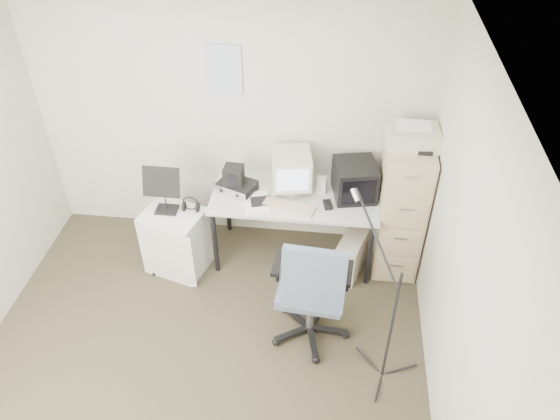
# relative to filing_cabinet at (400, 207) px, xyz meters

# --- Properties ---
(floor) EXTENTS (3.60, 3.60, 0.01)m
(floor) POSITION_rel_filing_cabinet_xyz_m (-1.58, -1.48, -0.66)
(floor) COLOR #403B26
(floor) RESTS_ON ground
(ceiling) EXTENTS (3.60, 3.60, 0.01)m
(ceiling) POSITION_rel_filing_cabinet_xyz_m (-1.58, -1.48, 1.85)
(ceiling) COLOR white
(ceiling) RESTS_ON ground
(wall_back) EXTENTS (3.60, 0.02, 2.50)m
(wall_back) POSITION_rel_filing_cabinet_xyz_m (-1.58, 0.32, 0.60)
(wall_back) COLOR silver
(wall_back) RESTS_ON ground
(wall_right) EXTENTS (0.02, 3.60, 2.50)m
(wall_right) POSITION_rel_filing_cabinet_xyz_m (0.22, -1.48, 0.60)
(wall_right) COLOR silver
(wall_right) RESTS_ON ground
(wall_calendar) EXTENTS (0.30, 0.02, 0.44)m
(wall_calendar) POSITION_rel_filing_cabinet_xyz_m (-1.60, 0.31, 1.10)
(wall_calendar) COLOR white
(wall_calendar) RESTS_ON wall_back
(filing_cabinet) EXTENTS (0.40, 0.60, 1.30)m
(filing_cabinet) POSITION_rel_filing_cabinet_xyz_m (0.00, 0.00, 0.00)
(filing_cabinet) COLOR tan
(filing_cabinet) RESTS_ON floor
(printer) EXTENTS (0.44, 0.32, 0.16)m
(printer) POSITION_rel_filing_cabinet_xyz_m (0.00, 0.00, 0.73)
(printer) COLOR #B6AC99
(printer) RESTS_ON filing_cabinet
(desk) EXTENTS (1.50, 0.70, 0.73)m
(desk) POSITION_rel_filing_cabinet_xyz_m (-0.95, -0.03, -0.29)
(desk) COLOR #B2B3AF
(desk) RESTS_ON floor
(crt_monitor) EXTENTS (0.40, 0.42, 0.38)m
(crt_monitor) POSITION_rel_filing_cabinet_xyz_m (-1.00, 0.06, 0.27)
(crt_monitor) COLOR #B6AC99
(crt_monitor) RESTS_ON desk
(crt_tv) EXTENTS (0.42, 0.44, 0.32)m
(crt_tv) POSITION_rel_filing_cabinet_xyz_m (-0.43, 0.04, 0.24)
(crt_tv) COLOR black
(crt_tv) RESTS_ON desk
(desk_speaker) EXTENTS (0.08, 0.08, 0.15)m
(desk_speaker) POSITION_rel_filing_cabinet_xyz_m (-0.72, 0.05, 0.15)
(desk_speaker) COLOR beige
(desk_speaker) RESTS_ON desk
(keyboard) EXTENTS (0.50, 0.27, 0.03)m
(keyboard) POSITION_rel_filing_cabinet_xyz_m (-1.00, -0.22, 0.09)
(keyboard) COLOR #B6AC99
(keyboard) RESTS_ON desk
(mouse) EXTENTS (0.10, 0.13, 0.03)m
(mouse) POSITION_rel_filing_cabinet_xyz_m (-0.65, -0.16, 0.10)
(mouse) COLOR black
(mouse) RESTS_ON desk
(radio_receiver) EXTENTS (0.39, 0.33, 0.09)m
(radio_receiver) POSITION_rel_filing_cabinet_xyz_m (-1.48, -0.02, 0.13)
(radio_receiver) COLOR black
(radio_receiver) RESTS_ON desk
(radio_speaker) EXTENTS (0.18, 0.16, 0.17)m
(radio_speaker) POSITION_rel_filing_cabinet_xyz_m (-1.50, -0.03, 0.26)
(radio_speaker) COLOR black
(radio_speaker) RESTS_ON radio_receiver
(papers) EXTENTS (0.29, 0.34, 0.02)m
(papers) POSITION_rel_filing_cabinet_xyz_m (-1.28, -0.19, 0.09)
(papers) COLOR white
(papers) RESTS_ON desk
(pc_tower) EXTENTS (0.32, 0.47, 0.41)m
(pc_tower) POSITION_rel_filing_cabinet_xyz_m (-0.40, -0.19, -0.45)
(pc_tower) COLOR #B6AC99
(pc_tower) RESTS_ON floor
(office_chair) EXTENTS (0.71, 0.71, 1.14)m
(office_chair) POSITION_rel_filing_cabinet_xyz_m (-0.73, -0.97, -0.08)
(office_chair) COLOR #505D6F
(office_chair) RESTS_ON floor
(side_cart) EXTENTS (0.61, 0.54, 0.64)m
(side_cart) POSITION_rel_filing_cabinet_xyz_m (-2.02, -0.32, -0.33)
(side_cart) COLOR silver
(side_cart) RESTS_ON floor
(music_stand) EXTENTS (0.37, 0.29, 0.48)m
(music_stand) POSITION_rel_filing_cabinet_xyz_m (-2.08, -0.27, 0.23)
(music_stand) COLOR black
(music_stand) RESTS_ON side_cart
(headphones) EXTENTS (0.19, 0.19, 0.03)m
(headphones) POSITION_rel_filing_cabinet_xyz_m (-1.86, -0.25, 0.04)
(headphones) COLOR black
(headphones) RESTS_ON side_cart
(mic_stand) EXTENTS (0.03, 0.03, 1.48)m
(mic_stand) POSITION_rel_filing_cabinet_xyz_m (-0.13, -1.32, 0.09)
(mic_stand) COLOR black
(mic_stand) RESTS_ON floor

